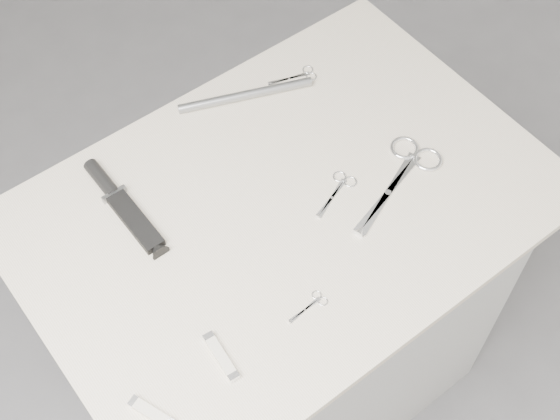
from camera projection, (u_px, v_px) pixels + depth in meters
ground at (284, 385)px, 2.25m from camera, size 4.00×4.00×0.01m
plinth at (284, 315)px, 1.87m from camera, size 0.90×0.60×0.90m
display_board at (285, 207)px, 1.49m from camera, size 1.00×0.70×0.02m
large_shears at (406, 167)px, 1.53m from camera, size 0.25×0.14×0.01m
embroidery_scissors_a at (339, 188)px, 1.50m from camera, size 0.12×0.07×0.00m
embroidery_scissors_b at (300, 76)px, 1.66m from camera, size 0.11×0.06×0.00m
tiny_scissors at (312, 305)px, 1.36m from camera, size 0.08×0.03×0.00m
sheathed_knife at (120, 201)px, 1.47m from camera, size 0.06×0.24×0.03m
pocket_knife_a at (221, 356)px, 1.30m from camera, size 0.03×0.10×0.01m
pocket_knife_b at (151, 413)px, 1.25m from camera, size 0.05×0.08×0.01m
metal_rail at (246, 95)px, 1.62m from camera, size 0.27×0.12×0.02m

